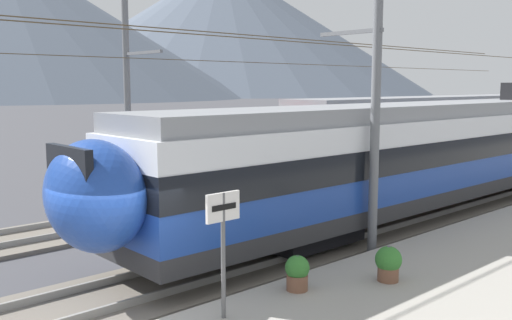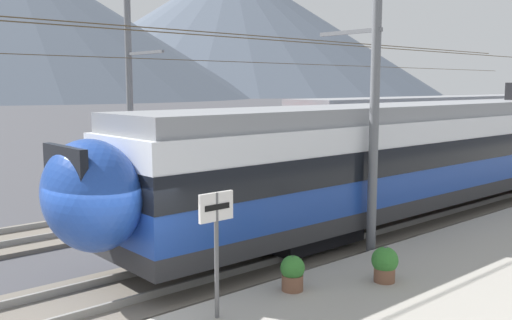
# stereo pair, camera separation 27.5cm
# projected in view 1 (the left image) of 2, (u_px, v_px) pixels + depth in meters

# --- Properties ---
(track_near) EXTENTS (120.00, 3.00, 0.28)m
(track_near) POSITION_uv_depth(u_px,v_px,m) (91.00, 305.00, 11.34)
(track_near) COLOR #6B6359
(track_near) RESTS_ON ground
(train_near_platform) EXTENTS (29.30, 2.94, 4.27)m
(train_near_platform) POSITION_uv_depth(u_px,v_px,m) (453.00, 147.00, 20.40)
(train_near_platform) COLOR #2D2D30
(train_near_platform) RESTS_ON track_near
(train_far_track) EXTENTS (34.57, 2.96, 4.27)m
(train_far_track) POSITION_uv_depth(u_px,v_px,m) (481.00, 122.00, 34.12)
(train_far_track) COLOR #2D2D30
(train_far_track) RESTS_ON track_far
(catenary_mast_mid) EXTENTS (46.57, 1.99, 8.20)m
(catenary_mast_mid) POSITION_uv_depth(u_px,v_px,m) (372.00, 93.00, 14.30)
(catenary_mast_mid) COLOR slate
(catenary_mast_mid) RESTS_ON ground
(catenary_mast_far_side) EXTENTS (46.57, 2.46, 7.62)m
(catenary_mast_far_side) POSITION_uv_depth(u_px,v_px,m) (130.00, 98.00, 20.27)
(catenary_mast_far_side) COLOR slate
(catenary_mast_far_side) RESTS_ON ground
(platform_sign) EXTENTS (0.70, 0.08, 2.24)m
(platform_sign) POSITION_uv_depth(u_px,v_px,m) (223.00, 227.00, 9.72)
(platform_sign) COLOR #59595B
(platform_sign) RESTS_ON platform_slab
(potted_plant_platform_edge) EXTENTS (0.49, 0.49, 0.71)m
(potted_plant_platform_edge) POSITION_uv_depth(u_px,v_px,m) (297.00, 271.00, 11.22)
(potted_plant_platform_edge) COLOR brown
(potted_plant_platform_edge) RESTS_ON platform_slab
(potted_plant_by_shelter) EXTENTS (0.56, 0.56, 0.74)m
(potted_plant_by_shelter) POSITION_uv_depth(u_px,v_px,m) (388.00, 262.00, 11.75)
(potted_plant_by_shelter) COLOR brown
(potted_plant_by_shelter) RESTS_ON platform_slab
(mountain_central_peak) EXTENTS (173.02, 173.02, 52.84)m
(mountain_central_peak) POSITION_uv_depth(u_px,v_px,m) (0.00, 22.00, 198.25)
(mountain_central_peak) COLOR #515B6B
(mountain_central_peak) RESTS_ON ground
(mountain_right_ridge) EXTENTS (207.03, 207.03, 65.48)m
(mountain_right_ridge) POSITION_uv_depth(u_px,v_px,m) (223.00, 29.00, 286.87)
(mountain_right_ridge) COLOR #515B6B
(mountain_right_ridge) RESTS_ON ground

